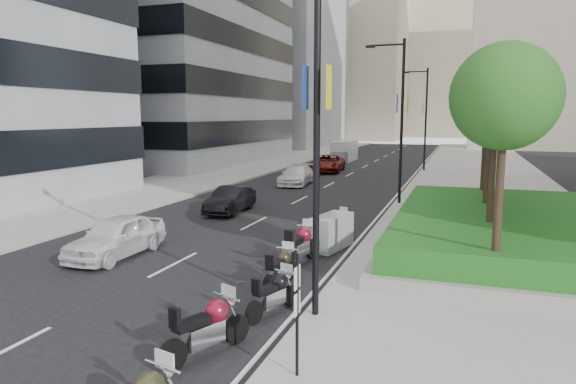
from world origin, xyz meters
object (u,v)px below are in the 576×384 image
at_px(lamp_post_2, 424,114).
at_px(motorcycle_5, 331,232).
at_px(parking_sign, 297,309).
at_px(motorcycle_4, 301,245).
at_px(motorcycle_3, 281,268).
at_px(delivery_van, 344,152).
at_px(motorcycle_2, 274,293).
at_px(lamp_post_0, 310,111).
at_px(car_a, 116,236).
at_px(car_c, 297,175).
at_px(lamp_post_1, 399,113).
at_px(car_d, 328,163).
at_px(motorcycle_6, 338,224).
at_px(motorcycle_1, 208,327).
at_px(car_b, 230,200).

bearing_deg(lamp_post_2, motorcycle_5, -92.27).
height_order(parking_sign, motorcycle_4, parking_sign).
height_order(motorcycle_3, delivery_van, delivery_van).
height_order(motorcycle_2, delivery_van, delivery_van).
height_order(lamp_post_0, car_a, lamp_post_0).
xyz_separation_m(car_a, delivery_van, (-0.85, 40.05, 0.29)).
bearing_deg(car_a, lamp_post_0, -21.23).
relative_size(car_a, car_c, 0.90).
distance_m(motorcycle_3, car_a, 6.72).
height_order(lamp_post_1, delivery_van, lamp_post_1).
xyz_separation_m(lamp_post_2, car_d, (-7.91, -2.70, -4.32)).
bearing_deg(motorcycle_6, motorcycle_1, -167.96).
xyz_separation_m(lamp_post_1, parking_sign, (0.66, -20.00, -3.61)).
bearing_deg(motorcycle_5, lamp_post_1, 6.65).
distance_m(motorcycle_2, motorcycle_3, 2.11).
distance_m(car_b, delivery_van, 31.22).
distance_m(motorcycle_5, car_d, 26.52).
bearing_deg(motorcycle_2, lamp_post_1, 14.96).
height_order(lamp_post_1, motorcycle_2, lamp_post_1).
bearing_deg(motorcycle_3, lamp_post_1, -0.46).
distance_m(parking_sign, motorcycle_5, 9.86).
height_order(motorcycle_2, motorcycle_6, motorcycle_2).
xyz_separation_m(lamp_post_0, motorcycle_2, (-0.92, 0.01, -4.52)).
height_order(motorcycle_2, car_a, car_a).
distance_m(motorcycle_1, delivery_van, 46.43).
height_order(lamp_post_1, motorcycle_4, lamp_post_1).
bearing_deg(lamp_post_2, motorcycle_2, -91.50).
height_order(motorcycle_1, motorcycle_2, motorcycle_1).
bearing_deg(lamp_post_0, motorcycle_2, 179.50).
xyz_separation_m(motorcycle_2, motorcycle_3, (-0.56, 2.03, 0.02)).
relative_size(car_b, car_c, 0.85).
relative_size(lamp_post_1, motorcycle_4, 3.72).
distance_m(motorcycle_6, car_d, 24.42).
bearing_deg(lamp_post_1, motorcycle_1, -94.18).
bearing_deg(car_a, motorcycle_5, 26.78).
bearing_deg(car_c, car_d, 85.77).
relative_size(car_a, car_d, 0.79).
bearing_deg(car_b, motorcycle_6, -29.60).
distance_m(motorcycle_3, motorcycle_6, 6.74).
xyz_separation_m(lamp_post_0, car_d, (-7.91, 32.30, -4.32)).
relative_size(motorcycle_4, motorcycle_6, 1.24).
height_order(parking_sign, delivery_van, parking_sign).
height_order(car_a, car_d, car_d).
bearing_deg(motorcycle_3, lamp_post_2, 2.61).
distance_m(lamp_post_1, motorcycle_4, 13.39).
height_order(lamp_post_2, delivery_van, lamp_post_2).
xyz_separation_m(car_b, car_d, (-0.08, 20.24, 0.09)).
relative_size(motorcycle_4, car_d, 0.45).
bearing_deg(lamp_post_2, lamp_post_1, -90.00).
height_order(lamp_post_1, car_c, lamp_post_1).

